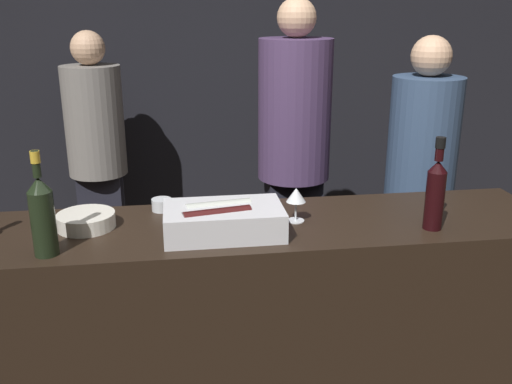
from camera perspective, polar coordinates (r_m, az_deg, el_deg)
The scene contains 11 objects.
wall_back_chalkboard at distance 4.23m, azimuth -4.26°, elevation 12.84°, with size 6.40×0.06×2.80m.
bar_counter at distance 2.44m, azimuth 0.10°, elevation -14.09°, with size 2.36×0.56×0.99m.
ice_bin_with_bottles at distance 2.10m, azimuth -3.36°, elevation -2.76°, with size 0.44×0.26×0.12m.
bowl_white at distance 2.26m, azimuth -16.62°, elevation -2.71°, with size 0.22×0.22×0.06m.
wine_glass at distance 2.21m, azimuth 4.03°, elevation -0.45°, with size 0.08×0.08×0.14m.
candle_votive at distance 2.38m, azimuth -9.41°, elevation -1.25°, with size 0.08×0.08×0.05m.
champagne_bottle at distance 2.02m, azimuth -20.60°, elevation -2.06°, with size 0.08×0.08×0.36m.
red_wine_bottle_black_foil at distance 2.22m, azimuth 17.52°, elevation 0.13°, with size 0.07×0.07×0.35m.
person_in_hoodie at distance 3.26m, azimuth 16.10°, elevation 1.78°, with size 0.38×0.38×1.65m.
person_blond_tee at distance 3.24m, azimuth 3.81°, elevation 4.34°, with size 0.41×0.41×1.84m.
person_grey_polo at distance 3.82m, azimuth -15.63°, elevation 4.21°, with size 0.37×0.37×1.65m.
Camera 1 is at (-0.30, -1.76, 1.81)m, focal length 40.00 mm.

